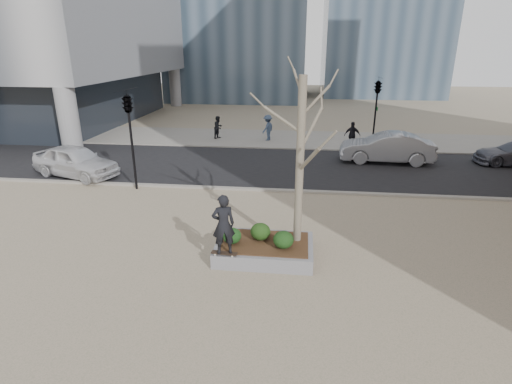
# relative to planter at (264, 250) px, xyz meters

# --- Properties ---
(ground) EXTENTS (120.00, 120.00, 0.00)m
(ground) POSITION_rel_planter_xyz_m (-1.00, 0.00, -0.23)
(ground) COLOR tan
(ground) RESTS_ON ground
(street) EXTENTS (60.00, 8.00, 0.02)m
(street) POSITION_rel_planter_xyz_m (-1.00, 10.00, -0.21)
(street) COLOR black
(street) RESTS_ON ground
(far_sidewalk) EXTENTS (60.00, 6.00, 0.02)m
(far_sidewalk) POSITION_rel_planter_xyz_m (-1.00, 17.00, -0.21)
(far_sidewalk) COLOR gray
(far_sidewalk) RESTS_ON ground
(planter) EXTENTS (3.00, 2.00, 0.45)m
(planter) POSITION_rel_planter_xyz_m (0.00, 0.00, 0.00)
(planter) COLOR gray
(planter) RESTS_ON ground
(planter_mulch) EXTENTS (2.70, 1.70, 0.04)m
(planter_mulch) POSITION_rel_planter_xyz_m (0.00, 0.00, 0.25)
(planter_mulch) COLOR #382314
(planter_mulch) RESTS_ON planter
(sycamore_tree) EXTENTS (2.80, 2.80, 6.60)m
(sycamore_tree) POSITION_rel_planter_xyz_m (1.00, 0.30, 3.56)
(sycamore_tree) COLOR gray
(sycamore_tree) RESTS_ON planter_mulch
(shrub_left) EXTENTS (0.58, 0.58, 0.49)m
(shrub_left) POSITION_rel_planter_xyz_m (-0.99, -0.18, 0.51)
(shrub_left) COLOR #113715
(shrub_left) RESTS_ON planter_mulch
(shrub_middle) EXTENTS (0.63, 0.63, 0.53)m
(shrub_middle) POSITION_rel_planter_xyz_m (-0.14, 0.17, 0.53)
(shrub_middle) COLOR #1D3E14
(shrub_middle) RESTS_ON planter_mulch
(shrub_right) EXTENTS (0.62, 0.62, 0.53)m
(shrub_right) POSITION_rel_planter_xyz_m (0.60, -0.30, 0.53)
(shrub_right) COLOR #103513
(shrub_right) RESTS_ON planter_mulch
(skateboard) EXTENTS (0.79, 0.27, 0.08)m
(skateboard) POSITION_rel_planter_xyz_m (-1.10, -0.88, 0.26)
(skateboard) COLOR black
(skateboard) RESTS_ON planter
(skateboarder) EXTENTS (0.76, 0.62, 1.81)m
(skateboarder) POSITION_rel_planter_xyz_m (-1.10, -0.88, 1.21)
(skateboarder) COLOR black
(skateboarder) RESTS_ON skateboard
(police_car) EXTENTS (4.97, 3.24, 1.57)m
(police_car) POSITION_rel_planter_xyz_m (-10.23, 7.05, 0.58)
(police_car) COLOR silver
(police_car) RESTS_ON street
(car_silver) EXTENTS (5.18, 2.03, 1.68)m
(car_silver) POSITION_rel_planter_xyz_m (5.77, 11.56, 0.63)
(car_silver) COLOR gray
(car_silver) RESTS_ON street
(pedestrian_a) EXTENTS (0.86, 0.95, 1.58)m
(pedestrian_a) POSITION_rel_planter_xyz_m (-4.91, 16.58, 0.59)
(pedestrian_a) COLOR black
(pedestrian_a) RESTS_ON far_sidewalk
(pedestrian_b) EXTENTS (1.09, 1.31, 1.77)m
(pedestrian_b) POSITION_rel_planter_xyz_m (-1.37, 16.37, 0.68)
(pedestrian_b) COLOR #384A65
(pedestrian_b) RESTS_ON far_sidewalk
(pedestrian_c) EXTENTS (1.04, 0.53, 1.71)m
(pedestrian_c) POSITION_rel_planter_xyz_m (4.21, 14.60, 0.65)
(pedestrian_c) COLOR black
(pedestrian_c) RESTS_ON far_sidewalk
(traffic_light_near) EXTENTS (0.60, 2.48, 4.50)m
(traffic_light_near) POSITION_rel_planter_xyz_m (-6.50, 5.60, 2.02)
(traffic_light_near) COLOR black
(traffic_light_near) RESTS_ON ground
(traffic_light_far) EXTENTS (0.60, 2.48, 4.50)m
(traffic_light_far) POSITION_rel_planter_xyz_m (5.50, 14.60, 2.02)
(traffic_light_far) COLOR black
(traffic_light_far) RESTS_ON ground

